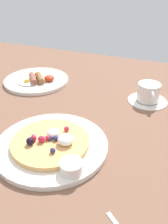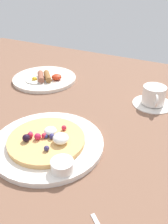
% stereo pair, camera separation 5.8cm
% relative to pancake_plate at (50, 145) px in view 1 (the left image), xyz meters
% --- Properties ---
extents(ground_plane, '(1.81, 1.32, 0.03)m').
position_rel_pancake_plate_xyz_m(ground_plane, '(0.00, 0.11, -0.02)').
color(ground_plane, brown).
extents(pancake_plate, '(0.29, 0.29, 0.01)m').
position_rel_pancake_plate_xyz_m(pancake_plate, '(0.00, 0.00, 0.00)').
color(pancake_plate, white).
rests_on(pancake_plate, ground_plane).
extents(pancake_with_berries, '(0.20, 0.20, 0.04)m').
position_rel_pancake_plate_xyz_m(pancake_with_berries, '(0.00, -0.00, 0.02)').
color(pancake_with_berries, '#E0A860').
rests_on(pancake_with_berries, pancake_plate).
extents(syrup_ramekin, '(0.05, 0.05, 0.03)m').
position_rel_pancake_plate_xyz_m(syrup_ramekin, '(0.09, -0.07, 0.02)').
color(syrup_ramekin, white).
rests_on(syrup_ramekin, pancake_plate).
extents(breakfast_plate, '(0.26, 0.26, 0.01)m').
position_rel_pancake_plate_xyz_m(breakfast_plate, '(-0.25, 0.34, -0.00)').
color(breakfast_plate, silver).
rests_on(breakfast_plate, ground_plane).
extents(fried_breakfast, '(0.13, 0.11, 0.03)m').
position_rel_pancake_plate_xyz_m(fried_breakfast, '(-0.24, 0.32, 0.02)').
color(fried_breakfast, brown).
rests_on(fried_breakfast, breakfast_plate).
extents(coffee_saucer, '(0.13, 0.13, 0.01)m').
position_rel_pancake_plate_xyz_m(coffee_saucer, '(0.19, 0.35, -0.00)').
color(coffee_saucer, white).
rests_on(coffee_saucer, ground_plane).
extents(coffee_cup, '(0.08, 0.10, 0.06)m').
position_rel_pancake_plate_xyz_m(coffee_cup, '(0.19, 0.35, 0.03)').
color(coffee_cup, white).
rests_on(coffee_cup, coffee_saucer).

